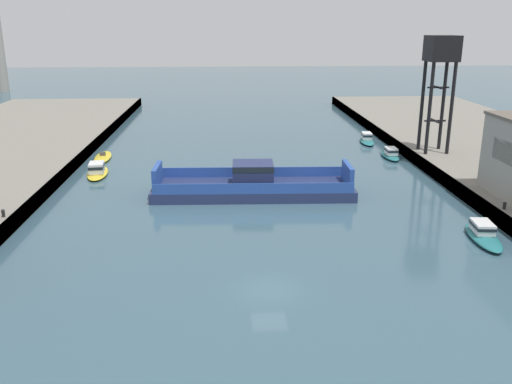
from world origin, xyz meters
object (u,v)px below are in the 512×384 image
chain_ferry (253,185)px  moored_boat_near_right (97,170)px  moored_boat_near_left (390,154)px  moored_boat_mid_right (103,157)px  crane_tower (441,60)px  moored_boat_mid_left (367,139)px  moored_boat_far_left (483,234)px

chain_ferry → moored_boat_near_right: chain_ferry is taller
moored_boat_near_left → moored_boat_mid_right: (-39.14, 1.64, -0.31)m
moored_boat_near_left → moored_boat_mid_right: 39.18m
chain_ferry → crane_tower: size_ratio=1.46×
moored_boat_near_right → crane_tower: crane_tower is taller
moored_boat_near_left → chain_ferry: bearing=-141.4°
chain_ferry → moored_boat_mid_left: 31.62m
moored_boat_near_right → chain_ferry: bearing=-25.6°
moored_boat_mid_right → crane_tower: bearing=-5.8°
moored_boat_near_left → moored_boat_mid_right: moored_boat_near_left is taller
moored_boat_near_right → moored_boat_mid_right: 8.53m
chain_ferry → crane_tower: bearing=27.8°
chain_ferry → moored_boat_mid_left: bearing=53.4°
moored_boat_near_left → moored_boat_near_right: (-38.04, -6.80, 0.07)m
moored_boat_mid_right → moored_boat_far_left: moored_boat_far_left is taller
moored_boat_mid_right → crane_tower: (43.81, -4.49, 13.03)m
chain_ferry → moored_boat_near_right: bearing=154.4°
moored_boat_mid_left → moored_boat_far_left: size_ratio=0.90×
moored_boat_near_right → crane_tower: 44.71m
chain_ferry → moored_boat_near_left: (19.61, 15.64, -0.53)m
moored_boat_mid_left → crane_tower: 18.69m
chain_ferry → moored_boat_mid_right: size_ratio=2.93×
moored_boat_near_left → moored_boat_near_right: moored_boat_near_right is taller
moored_boat_mid_right → moored_boat_near_right: bearing=-82.5°
moored_boat_mid_right → crane_tower: 45.93m
moored_boat_near_right → moored_boat_mid_right: moored_boat_near_right is taller
moored_boat_mid_left → moored_boat_far_left: (0.09, -39.14, -0.03)m
moored_boat_mid_left → chain_ferry: bearing=-126.6°
moored_boat_mid_left → moored_boat_far_left: bearing=-89.9°
moored_boat_near_left → moored_boat_mid_left: moored_boat_mid_left is taller
moored_boat_near_right → moored_boat_mid_left: 40.77m
moored_boat_near_left → moored_boat_far_left: bearing=-91.3°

